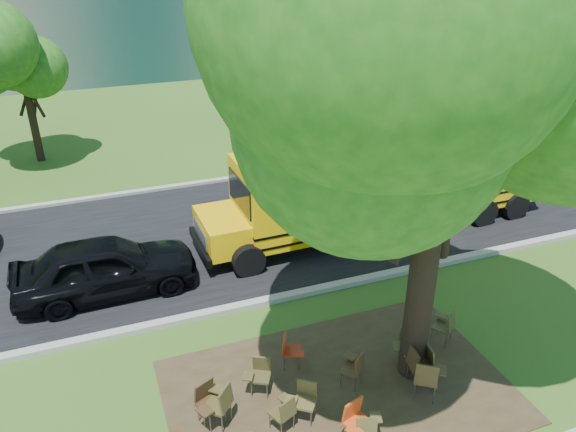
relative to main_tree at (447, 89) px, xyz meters
name	(u,v)px	position (x,y,z in m)	size (l,w,h in m)	color
ground	(286,387)	(-2.71, 0.51, -6.19)	(160.00, 160.00, 0.00)	#2E4B17
dirt_patch	(339,391)	(-1.71, 0.01, -6.18)	(7.00, 4.50, 0.03)	#382819
asphalt_road	(208,236)	(-2.71, 7.51, -6.17)	(80.00, 8.00, 0.04)	black
kerb_near	(244,305)	(-2.71, 3.51, -6.12)	(80.00, 0.25, 0.14)	gray
kerb_far	(182,186)	(-2.71, 11.61, -6.12)	(80.00, 0.25, 0.14)	gray
bg_tree_2	(20,58)	(-7.71, 16.51, -1.98)	(4.80, 4.80, 6.62)	black
bg_tree_3	(347,26)	(5.29, 14.51, -1.16)	(5.60, 5.60, 7.84)	black
bg_tree_4	(513,35)	(13.29, 13.51, -1.85)	(5.00, 5.00, 6.85)	black
main_tree	(447,89)	(0.00, 0.00, 0.00)	(7.20, 7.20, 9.81)	black
school_bus	(393,180)	(3.00, 6.20, -4.58)	(11.47, 2.84, 2.79)	#EAAF07
chair_2	(284,411)	(-3.13, -0.55, -5.68)	(0.56, 0.65, 0.82)	#443C1D
chair_3	(304,397)	(-2.66, -0.38, -5.66)	(0.73, 0.58, 0.86)	brown
chair_4	(367,426)	(-1.86, -1.43, -5.68)	(0.64, 0.50, 0.82)	#4F4722
chair_5	(356,420)	(-2.00, -1.29, -5.60)	(0.65, 0.71, 0.95)	#C84715
chair_6	(422,359)	(0.06, -0.27, -5.64)	(0.53, 0.62, 0.89)	brown
chair_7	(428,376)	(-0.16, -0.80, -5.59)	(0.83, 0.66, 0.97)	#50391C
chair_8	(220,401)	(-4.22, 0.02, -5.59)	(0.66, 0.83, 0.96)	#45401D
chair_9	(260,372)	(-3.25, 0.60, -5.68)	(0.69, 0.54, 0.83)	#433B1D
chair_10	(290,349)	(-2.41, 1.07, -5.68)	(0.52, 0.67, 0.83)	#A42911
chair_11	(354,366)	(-1.35, 0.07, -5.67)	(0.56, 0.71, 0.84)	#4B311A
chair_12	(419,365)	(-0.13, -0.43, -5.60)	(0.56, 0.69, 0.95)	#442918
chair_13	(446,324)	(1.22, 0.57, -5.66)	(0.57, 0.72, 0.86)	#44401D
chair_14	(208,400)	(-4.43, 0.17, -5.62)	(0.63, 0.74, 0.93)	#412A17
chair_15	(408,342)	(0.07, 0.32, -5.66)	(0.71, 0.56, 0.86)	brown
black_car	(106,267)	(-5.86, 5.44, -5.40)	(1.87, 4.65, 1.58)	black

